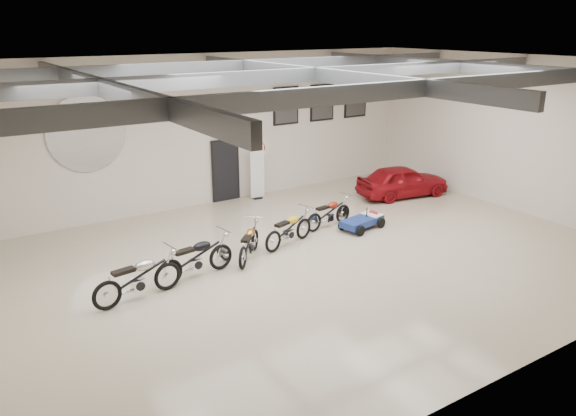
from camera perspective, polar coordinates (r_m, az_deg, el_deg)
floor at (r=14.77m, az=2.55°, el=-5.28°), size 16.00×12.00×0.01m
ceiling at (r=13.58m, az=2.85°, el=14.46°), size 16.00×12.00×0.01m
back_wall at (r=19.05m, az=-7.96°, el=7.80°), size 16.00×0.02×5.00m
right_wall at (r=19.64m, az=22.20°, el=6.95°), size 0.02×12.00×5.00m
ceiling_beams at (r=13.60m, az=2.83°, el=13.41°), size 15.80×11.80×0.32m
door at (r=19.53m, az=-6.38°, el=3.76°), size 0.92×0.08×2.10m
logo_plaque at (r=17.66m, az=-19.81°, el=7.09°), size 2.30×0.06×1.16m
poster_left at (r=20.36m, az=-0.21°, el=10.35°), size 1.05×0.08×1.35m
poster_mid at (r=21.26m, az=3.48°, el=10.65°), size 1.05×0.08×1.35m
poster_right at (r=22.24m, az=6.87°, el=10.89°), size 1.05×0.08×1.35m
oil_sign at (r=20.03m, az=-2.85°, el=6.12°), size 0.72×0.10×0.72m
banner_stand at (r=19.63m, az=-3.15°, el=3.63°), size 0.54×0.26×1.91m
motorcycle_silver at (r=12.95m, az=-15.04°, el=-6.80°), size 2.16×0.94×1.09m
motorcycle_black at (r=13.75m, az=-9.36°, el=-4.93°), size 2.12×0.92×1.07m
motorcycle_gold at (r=14.67m, az=-4.00°, el=-3.49°), size 1.65×1.70×0.94m
motorcycle_yellow at (r=15.53m, az=0.08°, el=-2.11°), size 1.98×1.12×0.98m
motorcycle_red at (r=16.97m, az=4.16°, el=-0.46°), size 1.85×0.82×0.93m
go_kart at (r=17.08m, az=7.85°, el=-0.98°), size 1.88×1.12×0.64m
vintage_car at (r=20.40m, az=11.57°, el=2.72°), size 1.89×3.51×1.13m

